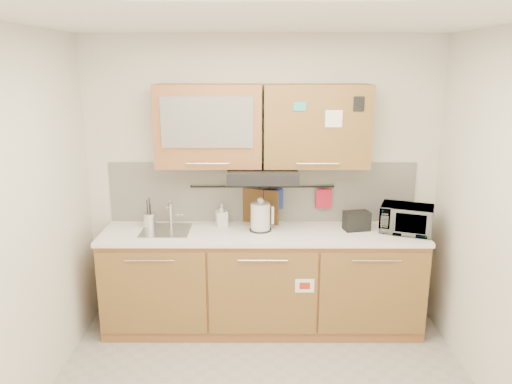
{
  "coord_description": "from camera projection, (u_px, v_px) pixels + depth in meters",
  "views": [
    {
      "loc": [
        -0.05,
        -2.96,
        2.35
      ],
      "look_at": [
        -0.06,
        1.05,
        1.31
      ],
      "focal_mm": 35.0,
      "sensor_mm": 36.0,
      "label": 1
    }
  ],
  "objects": [
    {
      "name": "cutting_board",
      "position": [
        259.0,
        213.0,
        4.59
      ],
      "size": [
        0.35,
        0.15,
        0.45
      ],
      "primitive_type": "cube",
      "rotation": [
        0.0,
        0.0,
        -0.36
      ],
      "color": "brown",
      "rests_on": "utensil_rail"
    },
    {
      "name": "toaster",
      "position": [
        357.0,
        221.0,
        4.39
      ],
      "size": [
        0.24,
        0.17,
        0.17
      ],
      "rotation": [
        0.0,
        0.0,
        0.2
      ],
      "color": "black",
      "rests_on": "countertop"
    },
    {
      "name": "wall_back",
      "position": [
        262.0,
        181.0,
        4.58
      ],
      "size": [
        3.2,
        0.0,
        3.2
      ],
      "primitive_type": "plane",
      "rotation": [
        1.57,
        0.0,
        0.0
      ],
      "color": "silver",
      "rests_on": "ground"
    },
    {
      "name": "range_hood",
      "position": [
        263.0,
        174.0,
        4.31
      ],
      "size": [
        0.6,
        0.46,
        0.1
      ],
      "primitive_type": "cube",
      "color": "black",
      "rests_on": "upper_cabinets"
    },
    {
      "name": "ceiling",
      "position": [
        266.0,
        17.0,
        2.8
      ],
      "size": [
        3.2,
        3.2,
        0.0
      ],
      "primitive_type": "plane",
      "rotation": [
        3.14,
        0.0,
        0.0
      ],
      "color": "white",
      "rests_on": "wall_back"
    },
    {
      "name": "dark_pouch",
      "position": [
        270.0,
        200.0,
        4.55
      ],
      "size": [
        0.13,
        0.06,
        0.2
      ],
      "primitive_type": "cube",
      "rotation": [
        0.0,
        0.0,
        0.2
      ],
      "color": "black",
      "rests_on": "utensil_rail"
    },
    {
      "name": "soap_bottle",
      "position": [
        222.0,
        215.0,
        4.49
      ],
      "size": [
        0.12,
        0.12,
        0.21
      ],
      "primitive_type": "imported",
      "rotation": [
        0.0,
        0.0,
        0.29
      ],
      "color": "#999999",
      "rests_on": "countertop"
    },
    {
      "name": "wall_left",
      "position": [
        10.0,
        236.0,
        3.13
      ],
      "size": [
        0.0,
        3.0,
        3.0
      ],
      "primitive_type": "plane",
      "rotation": [
        1.57,
        0.0,
        1.57
      ],
      "color": "silver",
      "rests_on": "ground"
    },
    {
      "name": "countertop",
      "position": [
        263.0,
        234.0,
        4.38
      ],
      "size": [
        2.82,
        0.62,
        0.04
      ],
      "primitive_type": "cube",
      "color": "white",
      "rests_on": "base_cabinet"
    },
    {
      "name": "upper_cabinets",
      "position": [
        262.0,
        126.0,
        4.27
      ],
      "size": [
        1.82,
        0.37,
        0.7
      ],
      "color": "#9E6438",
      "rests_on": "wall_back"
    },
    {
      "name": "utensil_rail",
      "position": [
        262.0,
        187.0,
        4.54
      ],
      "size": [
        1.3,
        0.02,
        0.02
      ],
      "primitive_type": "cylinder",
      "rotation": [
        0.0,
        1.57,
        0.0
      ],
      "color": "black",
      "rests_on": "backsplash"
    },
    {
      "name": "kettle",
      "position": [
        261.0,
        217.0,
        4.37
      ],
      "size": [
        0.22,
        0.19,
        0.3
      ],
      "rotation": [
        0.0,
        0.0,
        0.15
      ],
      "color": "silver",
      "rests_on": "countertop"
    },
    {
      "name": "sink",
      "position": [
        166.0,
        230.0,
        4.39
      ],
      "size": [
        0.42,
        0.4,
        0.26
      ],
      "color": "silver",
      "rests_on": "countertop"
    },
    {
      "name": "base_cabinet",
      "position": [
        262.0,
        285.0,
        4.5
      ],
      "size": [
        2.8,
        0.64,
        0.88
      ],
      "color": "#9E6438",
      "rests_on": "floor"
    },
    {
      "name": "oven_mitt",
      "position": [
        277.0,
        199.0,
        4.55
      ],
      "size": [
        0.11,
        0.06,
        0.19
      ],
      "primitive_type": "cube",
      "rotation": [
        0.0,
        0.0,
        0.29
      ],
      "color": "navy",
      "rests_on": "utensil_rail"
    },
    {
      "name": "utensil_crock",
      "position": [
        150.0,
        220.0,
        4.45
      ],
      "size": [
        0.12,
        0.12,
        0.27
      ],
      "rotation": [
        0.0,
        0.0,
        -0.15
      ],
      "color": "silver",
      "rests_on": "countertop"
    },
    {
      "name": "pot_holder",
      "position": [
        324.0,
        199.0,
        4.55
      ],
      "size": [
        0.14,
        0.02,
        0.18
      ],
      "primitive_type": "cube",
      "rotation": [
        0.0,
        0.0,
        -0.01
      ],
      "color": "#AD172D",
      "rests_on": "utensil_rail"
    },
    {
      "name": "microwave",
      "position": [
        406.0,
        219.0,
        4.33
      ],
      "size": [
        0.51,
        0.43,
        0.24
      ],
      "primitive_type": "imported",
      "rotation": [
        0.0,
        0.0,
        -0.36
      ],
      "color": "#999999",
      "rests_on": "countertop"
    },
    {
      "name": "backsplash",
      "position": [
        262.0,
        192.0,
        4.59
      ],
      "size": [
        2.8,
        0.02,
        0.56
      ],
      "primitive_type": "cube",
      "color": "silver",
      "rests_on": "countertop"
    }
  ]
}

